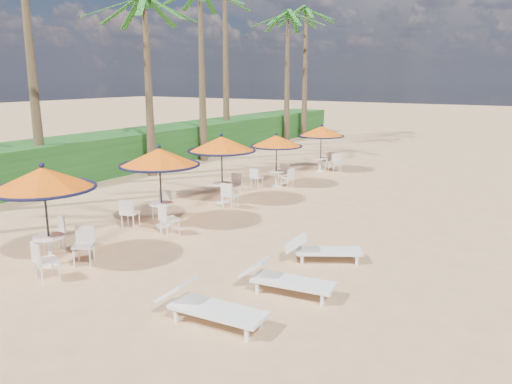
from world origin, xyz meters
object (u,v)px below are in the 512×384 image
(station_2, at_px, (223,150))
(station_4, at_px, (323,137))
(lounger_near, at_px, (208,305))
(station_3, at_px, (276,147))
(lounger_far, at_px, (321,249))
(station_1, at_px, (158,167))
(lounger_mid, at_px, (284,278))
(station_0, at_px, (46,191))

(station_2, bearing_deg, station_4, 86.59)
(station_4, bearing_deg, lounger_near, -73.41)
(station_3, height_order, lounger_far, station_3)
(station_1, distance_m, lounger_near, 6.64)
(lounger_far, bearing_deg, lounger_mid, -116.77)
(station_0, xyz_separation_m, station_3, (0.26, 10.64, -0.21))
(lounger_mid, distance_m, lounger_far, 2.13)
(station_1, xyz_separation_m, station_2, (-0.03, 3.37, 0.09))
(station_0, bearing_deg, lounger_mid, 15.10)
(station_0, height_order, lounger_far, station_0)
(station_3, relative_size, station_4, 0.98)
(station_1, distance_m, station_4, 10.98)
(station_1, distance_m, station_2, 3.37)
(station_2, distance_m, lounger_mid, 8.08)
(station_1, xyz_separation_m, lounger_far, (5.40, -0.16, -1.53))
(station_3, xyz_separation_m, lounger_near, (4.74, -11.03, -1.28))
(station_0, height_order, station_4, station_0)
(station_0, distance_m, lounger_near, 5.22)
(station_1, relative_size, lounger_near, 1.16)
(station_1, distance_m, lounger_far, 5.61)
(station_3, height_order, lounger_near, station_3)
(station_3, relative_size, lounger_near, 1.03)
(station_3, distance_m, station_4, 4.13)
(lounger_mid, bearing_deg, station_0, -172.02)
(station_4, distance_m, lounger_near, 15.86)
(station_4, height_order, lounger_mid, station_4)
(station_4, bearing_deg, station_0, -91.86)
(station_2, bearing_deg, lounger_far, -33.06)
(station_0, relative_size, lounger_near, 1.16)
(station_4, bearing_deg, lounger_far, -65.93)
(station_1, xyz_separation_m, lounger_mid, (5.52, -2.29, -1.50))
(station_1, bearing_deg, station_4, 87.80)
(station_1, bearing_deg, station_0, -90.88)
(station_4, distance_m, lounger_far, 12.27)
(station_3, bearing_deg, station_2, -93.76)
(station_0, distance_m, station_2, 7.17)
(station_1, height_order, station_3, station_1)
(lounger_mid, relative_size, lounger_far, 1.08)
(lounger_far, bearing_deg, station_3, 96.50)
(lounger_mid, bearing_deg, lounger_near, -114.26)
(station_2, relative_size, station_4, 1.11)
(station_2, xyz_separation_m, station_3, (0.23, 3.48, -0.30))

